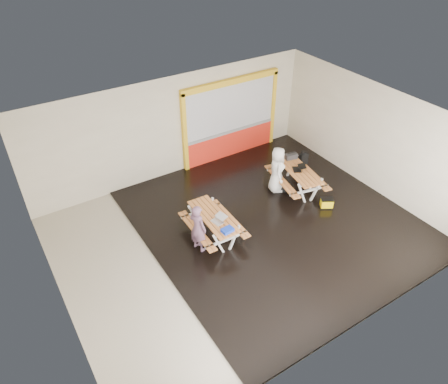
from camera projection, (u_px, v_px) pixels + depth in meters
room at (242, 186)px, 11.12m from camera, size 10.02×8.02×3.52m
deck at (275, 220)px, 12.68m from camera, size 7.50×7.98×0.05m
kiosk at (231, 121)px, 14.94m from camera, size 3.88×0.16×3.00m
picnic_table_left at (213, 221)px, 11.76m from camera, size 1.36×1.96×0.77m
picnic_table_right at (297, 174)px, 13.63m from camera, size 1.72×2.25×0.81m
person_left at (198, 228)px, 11.18m from camera, size 0.50×0.62×1.47m
person_right at (277, 170)px, 13.43m from camera, size 0.80×0.91×1.56m
laptop_left at (219, 220)px, 11.44m from camera, size 0.43×0.40×0.16m
laptop_right at (299, 168)px, 13.46m from camera, size 0.52×0.50×0.17m
blue_pouch at (227, 230)px, 11.10m from camera, size 0.33×0.25×0.09m
toolbox at (291, 156)px, 13.99m from camera, size 0.44×0.28×0.24m
backpack at (303, 158)px, 14.22m from camera, size 0.30×0.21×0.46m
dark_case at (285, 188)px, 13.86m from camera, size 0.50×0.47×0.15m
fluke_bag at (327, 203)px, 13.04m from camera, size 0.46×0.41×0.33m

